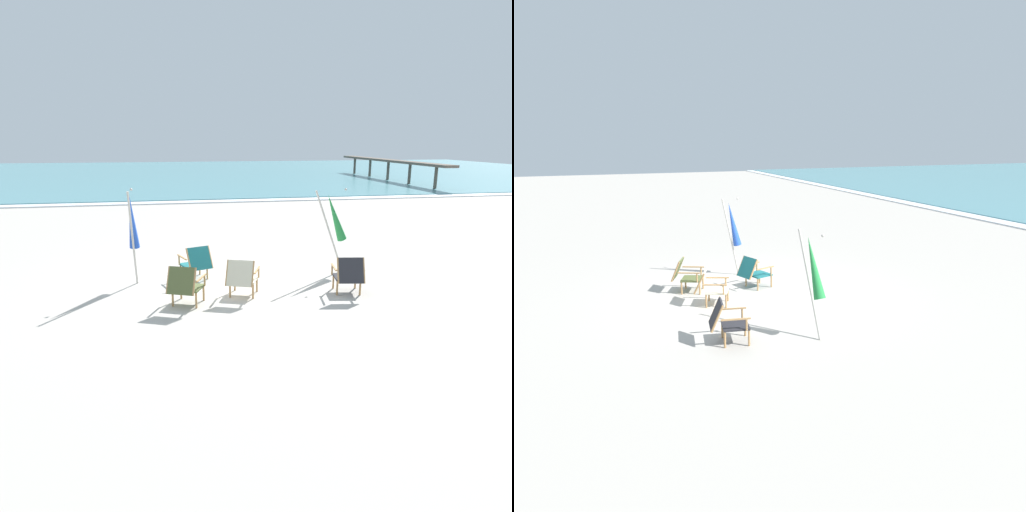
{
  "view_description": "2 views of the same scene",
  "coord_description": "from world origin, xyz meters",
  "views": [
    {
      "loc": [
        -0.96,
        -9.74,
        3.08
      ],
      "look_at": [
        0.89,
        0.1,
        0.51
      ],
      "focal_mm": 32.0,
      "sensor_mm": 36.0,
      "label": 1
    },
    {
      "loc": [
        10.71,
        -3.65,
        3.67
      ],
      "look_at": [
        -0.12,
        0.45,
        0.86
      ],
      "focal_mm": 35.0,
      "sensor_mm": 36.0,
      "label": 2
    }
  ],
  "objects": [
    {
      "name": "umbrella_furled_green",
      "position": [
        2.78,
        0.21,
        1.3
      ],
      "size": [
        0.86,
        0.32,
        1.99
      ],
      "color": "#B7B2A8",
      "rests_on": "ground"
    },
    {
      "name": "beach_chair_front_right",
      "position": [
        -0.76,
        -1.47,
        0.43
      ],
      "size": [
        0.8,
        0.87,
        0.81
      ],
      "color": "#515B33",
      "rests_on": "ground"
    },
    {
      "name": "ground_plane",
      "position": [
        0.0,
        0.0,
        0.0
      ],
      "size": [
        80.0,
        80.0,
        0.0
      ],
      "primitive_type": "plane",
      "color": "#B2AAA0"
    },
    {
      "name": "beach_chair_back_left",
      "position": [
        2.52,
        -1.39,
        0.43
      ],
      "size": [
        0.68,
        0.8,
        0.8
      ],
      "color": "#28282D",
      "rests_on": "ground"
    },
    {
      "name": "beach_chair_mid_center",
      "position": [
        -0.46,
        0.14,
        0.43
      ],
      "size": [
        0.79,
        0.89,
        0.79
      ],
      "color": "#196066",
      "rests_on": "ground"
    },
    {
      "name": "umbrella_furled_blue",
      "position": [
        -1.77,
        0.02,
        1.37
      ],
      "size": [
        0.26,
        0.53,
        2.09
      ],
      "color": "#B7B2A8",
      "rests_on": "ground"
    },
    {
      "name": "beach_chair_back_right",
      "position": [
        0.37,
        -1.17,
        0.43
      ],
      "size": [
        0.8,
        0.89,
        0.79
      ],
      "color": "beige",
      "rests_on": "ground"
    }
  ]
}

